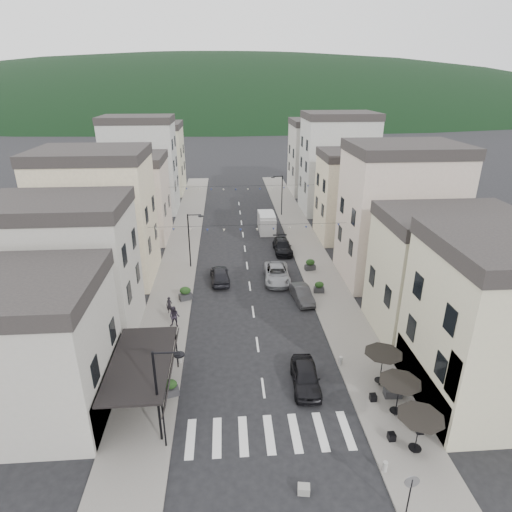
{
  "coord_description": "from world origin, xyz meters",
  "views": [
    {
      "loc": [
        -2.12,
        -16.62,
        18.95
      ],
      "look_at": [
        0.56,
        20.29,
        3.5
      ],
      "focal_mm": 30.0,
      "sensor_mm": 36.0,
      "label": 1
    }
  ],
  "objects_px": {
    "parked_car_c": "(277,274)",
    "pedestrian_b": "(175,317)",
    "delivery_van": "(267,222)",
    "parked_car_b": "(302,294)",
    "parked_car_e": "(220,275)",
    "parked_car_d": "(282,246)",
    "pedestrian_a": "(169,305)",
    "parked_car_a": "(305,377)"
  },
  "relations": [
    {
      "from": "parked_car_c",
      "to": "pedestrian_b",
      "type": "bearing_deg",
      "value": -136.34
    },
    {
      "from": "parked_car_c",
      "to": "delivery_van",
      "type": "relative_size",
      "value": 1.03
    },
    {
      "from": "parked_car_b",
      "to": "parked_car_e",
      "type": "relative_size",
      "value": 0.9
    },
    {
      "from": "parked_car_c",
      "to": "parked_car_e",
      "type": "xyz_separation_m",
      "value": [
        -5.72,
        0.12,
        0.02
      ]
    },
    {
      "from": "parked_car_b",
      "to": "parked_car_e",
      "type": "xyz_separation_m",
      "value": [
        -7.52,
        4.49,
        0.1
      ]
    },
    {
      "from": "parked_car_d",
      "to": "delivery_van",
      "type": "height_order",
      "value": "delivery_van"
    },
    {
      "from": "parked_car_b",
      "to": "pedestrian_b",
      "type": "bearing_deg",
      "value": -168.58
    },
    {
      "from": "parked_car_c",
      "to": "pedestrian_a",
      "type": "xyz_separation_m",
      "value": [
        -10.02,
        -5.97,
        0.13
      ]
    },
    {
      "from": "delivery_van",
      "to": "parked_car_e",
      "type": "bearing_deg",
      "value": -111.81
    },
    {
      "from": "parked_car_a",
      "to": "parked_car_c",
      "type": "distance_m",
      "value": 16.08
    },
    {
      "from": "parked_car_a",
      "to": "parked_car_d",
      "type": "bearing_deg",
      "value": 88.93
    },
    {
      "from": "pedestrian_a",
      "to": "pedestrian_b",
      "type": "bearing_deg",
      "value": -58.42
    },
    {
      "from": "parked_car_b",
      "to": "pedestrian_b",
      "type": "height_order",
      "value": "pedestrian_b"
    },
    {
      "from": "delivery_van",
      "to": "parked_car_a",
      "type": "bearing_deg",
      "value": -90.58
    },
    {
      "from": "parked_car_d",
      "to": "pedestrian_a",
      "type": "bearing_deg",
      "value": -131.29
    },
    {
      "from": "parked_car_a",
      "to": "delivery_van",
      "type": "bearing_deg",
      "value": 91.93
    },
    {
      "from": "parked_car_a",
      "to": "delivery_van",
      "type": "relative_size",
      "value": 0.84
    },
    {
      "from": "delivery_van",
      "to": "pedestrian_a",
      "type": "relative_size",
      "value": 3.43
    },
    {
      "from": "pedestrian_b",
      "to": "parked_car_b",
      "type": "bearing_deg",
      "value": 29.01
    },
    {
      "from": "pedestrian_a",
      "to": "parked_car_a",
      "type": "bearing_deg",
      "value": -30.64
    },
    {
      "from": "parked_car_d",
      "to": "delivery_van",
      "type": "xyz_separation_m",
      "value": [
        -1.13,
        7.75,
        0.52
      ]
    },
    {
      "from": "parked_car_b",
      "to": "pedestrian_a",
      "type": "distance_m",
      "value": 11.93
    },
    {
      "from": "parked_car_c",
      "to": "pedestrian_b",
      "type": "height_order",
      "value": "pedestrian_b"
    },
    {
      "from": "parked_car_c",
      "to": "parked_car_a",
      "type": "bearing_deg",
      "value": -87.58
    },
    {
      "from": "parked_car_e",
      "to": "pedestrian_b",
      "type": "distance_m",
      "value": 9.07
    },
    {
      "from": "parked_car_a",
      "to": "delivery_van",
      "type": "distance_m",
      "value": 31.41
    },
    {
      "from": "parked_car_b",
      "to": "pedestrian_a",
      "type": "height_order",
      "value": "pedestrian_a"
    },
    {
      "from": "pedestrian_a",
      "to": "parked_car_c",
      "type": "bearing_deg",
      "value": 45.41
    },
    {
      "from": "parked_car_e",
      "to": "pedestrian_b",
      "type": "xyz_separation_m",
      "value": [
        -3.62,
        -8.31,
        0.26
      ]
    },
    {
      "from": "parked_car_c",
      "to": "delivery_van",
      "type": "bearing_deg",
      "value": 90.82
    },
    {
      "from": "parked_car_c",
      "to": "pedestrian_b",
      "type": "relative_size",
      "value": 2.97
    },
    {
      "from": "parked_car_b",
      "to": "parked_car_c",
      "type": "xyz_separation_m",
      "value": [
        -1.8,
        4.38,
        0.08
      ]
    },
    {
      "from": "parked_car_a",
      "to": "parked_car_b",
      "type": "xyz_separation_m",
      "value": [
        1.8,
        11.7,
        -0.08
      ]
    },
    {
      "from": "parked_car_c",
      "to": "pedestrian_b",
      "type": "distance_m",
      "value": 12.43
    },
    {
      "from": "delivery_van",
      "to": "pedestrian_b",
      "type": "height_order",
      "value": "delivery_van"
    },
    {
      "from": "pedestrian_a",
      "to": "delivery_van",
      "type": "bearing_deg",
      "value": 78.48
    },
    {
      "from": "parked_car_c",
      "to": "parked_car_d",
      "type": "relative_size",
      "value": 1.11
    },
    {
      "from": "parked_car_e",
      "to": "pedestrian_a",
      "type": "xyz_separation_m",
      "value": [
        -4.3,
        -6.09,
        0.12
      ]
    },
    {
      "from": "parked_car_b",
      "to": "pedestrian_a",
      "type": "bearing_deg",
      "value": -179.79
    },
    {
      "from": "parked_car_c",
      "to": "parked_car_d",
      "type": "bearing_deg",
      "value": 80.76
    },
    {
      "from": "parked_car_c",
      "to": "parked_car_d",
      "type": "distance_m",
      "value": 7.73
    },
    {
      "from": "pedestrian_b",
      "to": "parked_car_a",
      "type": "bearing_deg",
      "value": -30.07
    }
  ]
}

